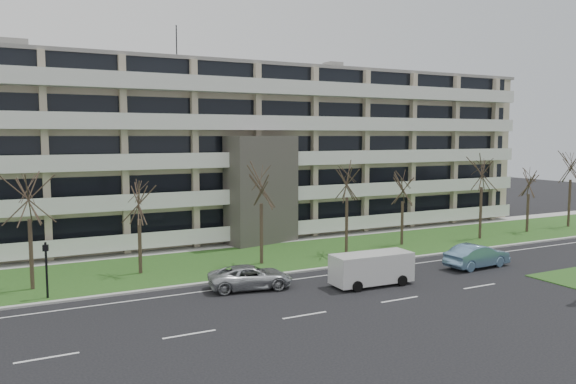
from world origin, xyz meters
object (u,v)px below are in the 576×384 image
silver_pickup (251,277)px  pedestrian_signal (46,263)px  blue_sedan (477,256)px  white_van (373,266)px

silver_pickup → pedestrian_signal: pedestrian_signal is taller
silver_pickup → blue_sedan: 16.13m
blue_sedan → pedestrian_signal: 27.42m
pedestrian_signal → white_van: bearing=-5.5°
silver_pickup → blue_sedan: (15.99, -2.16, 0.11)m
blue_sedan → pedestrian_signal: pedestrian_signal is taller
silver_pickup → pedestrian_signal: bearing=84.5°
white_van → pedestrian_signal: pedestrian_signal is taller
blue_sedan → pedestrian_signal: bearing=75.2°
silver_pickup → blue_sedan: bearing=-87.0°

